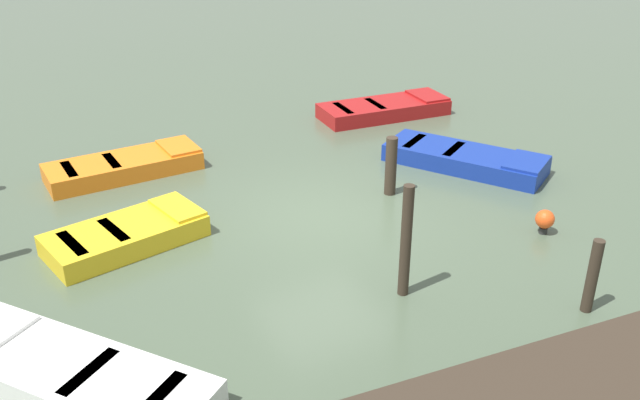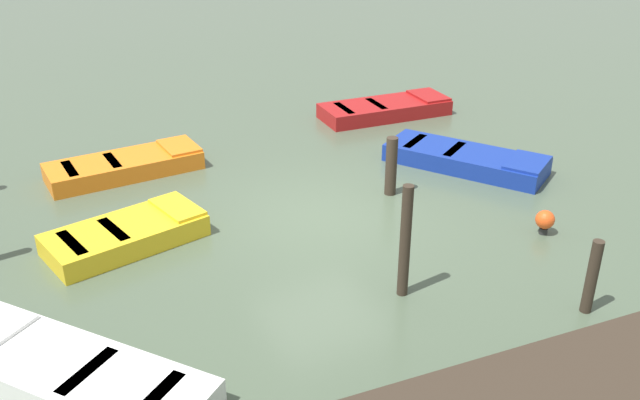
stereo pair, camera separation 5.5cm
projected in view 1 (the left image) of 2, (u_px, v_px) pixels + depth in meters
ground_plane at (320, 216)px, 13.60m from camera, size 80.00×80.00×0.00m
rowboat_yellow at (127, 234)px, 12.46m from camera, size 3.00×1.87×0.46m
rowboat_blue at (466, 159)px, 15.73m from camera, size 2.97×3.78×0.46m
rowboat_red at (385, 108)px, 19.02m from camera, size 3.68×1.63×0.46m
rowboat_white at (71, 375)px, 9.00m from camera, size 3.38×3.98×0.46m
rowboat_orange at (125, 165)px, 15.36m from camera, size 3.41×1.40×0.46m
mooring_piling_far_right at (592, 276)px, 10.42m from camera, size 0.18×0.18×1.25m
mooring_piling_mid_right at (391, 166)px, 14.26m from camera, size 0.24×0.24×1.27m
mooring_piling_mid_left at (406, 241)px, 10.70m from camera, size 0.18×0.18×1.93m
marker_buoy at (545, 220)px, 12.83m from camera, size 0.36×0.36×0.48m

